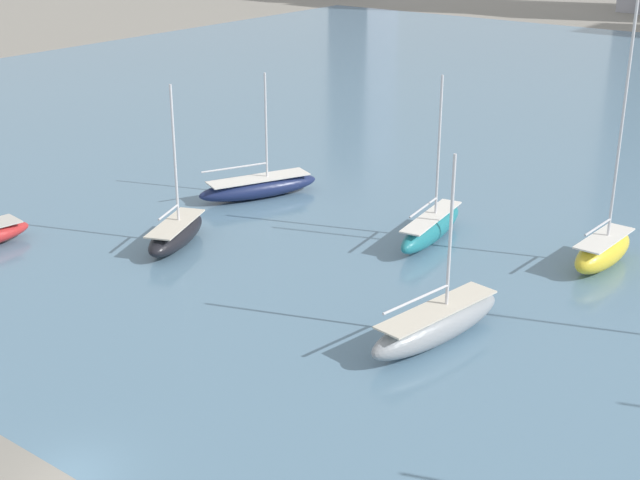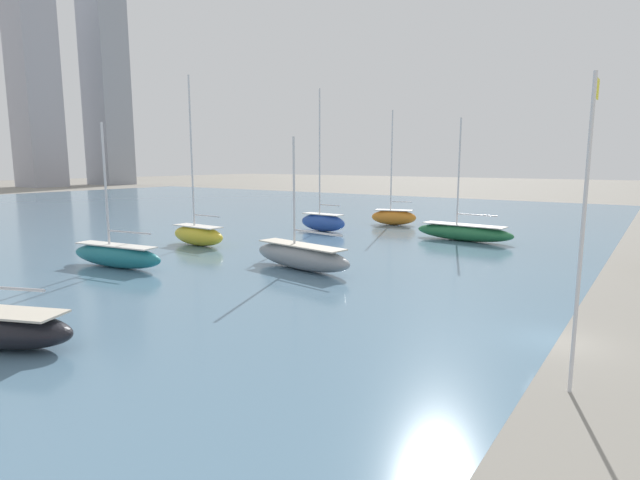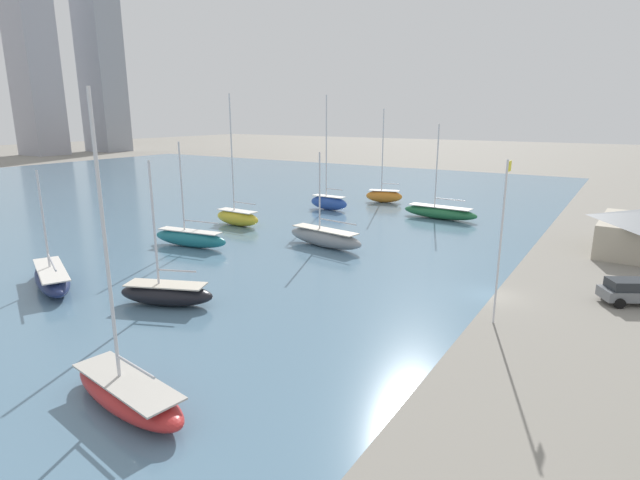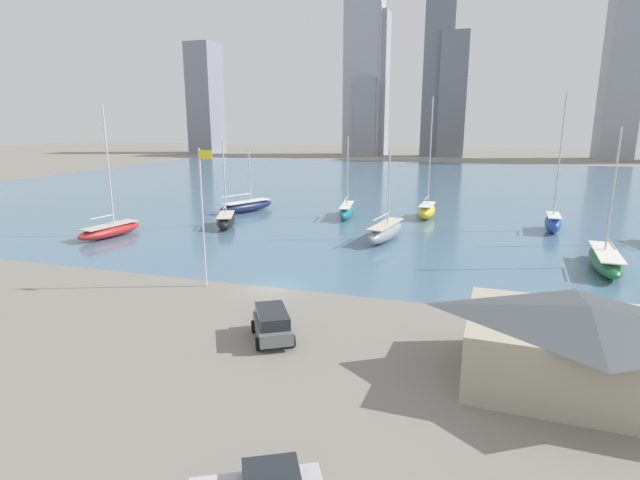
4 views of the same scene
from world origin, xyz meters
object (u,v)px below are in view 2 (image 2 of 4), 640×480
at_px(sailboat_gray, 301,256).
at_px(sailboat_black, 0,327).
at_px(sailboat_teal, 116,255).
at_px(flag_pole, 583,225).
at_px(sailboat_yellow, 198,234).
at_px(sailboat_orange, 394,216).
at_px(sailboat_green, 463,232).
at_px(sailboat_blue, 323,221).

bearing_deg(sailboat_gray, sailboat_black, -174.36).
bearing_deg(sailboat_teal, sailboat_gray, -66.24).
relative_size(flag_pole, sailboat_black, 1.03).
bearing_deg(sailboat_yellow, flag_pole, -109.63).
bearing_deg(sailboat_yellow, sailboat_gray, -99.56).
height_order(sailboat_gray, sailboat_orange, sailboat_orange).
relative_size(sailboat_green, sailboat_yellow, 0.77).
xyz_separation_m(sailboat_teal, sailboat_gray, (7.94, -12.66, 0.04)).
relative_size(sailboat_blue, sailboat_yellow, 1.01).
bearing_deg(flag_pole, sailboat_teal, 84.19).
bearing_deg(sailboat_green, sailboat_orange, 60.68).
height_order(sailboat_black, sailboat_orange, sailboat_orange).
bearing_deg(sailboat_blue, sailboat_green, -78.82).
height_order(sailboat_blue, sailboat_orange, sailboat_blue).
relative_size(sailboat_black, sailboat_gray, 1.07).
distance_m(sailboat_teal, sailboat_gray, 14.94).
relative_size(sailboat_blue, sailboat_green, 1.31).
height_order(sailboat_black, sailboat_green, sailboat_green).
xyz_separation_m(sailboat_yellow, sailboat_orange, (26.60, -8.84, 0.01)).
height_order(sailboat_yellow, sailboat_gray, sailboat_yellow).
bearing_deg(flag_pole, sailboat_gray, 61.60).
distance_m(sailboat_black, sailboat_gray, 21.36).
bearing_deg(sailboat_blue, sailboat_orange, -19.66).
bearing_deg(sailboat_blue, sailboat_black, -163.34).
distance_m(sailboat_green, sailboat_gray, 22.40).
distance_m(flag_pole, sailboat_yellow, 39.69).
distance_m(flag_pole, sailboat_green, 36.81).
relative_size(sailboat_teal, sailboat_orange, 0.76).
distance_m(sailboat_blue, sailboat_teal, 27.23).
distance_m(sailboat_black, sailboat_yellow, 28.42).
bearing_deg(sailboat_teal, sailboat_green, -40.10).
bearing_deg(sailboat_blue, sailboat_yellow, 167.48).
distance_m(flag_pole, sailboat_teal, 34.26).
bearing_deg(sailboat_green, sailboat_blue, 102.22).
xyz_separation_m(sailboat_black, sailboat_gray, (21.33, -1.22, 0.13)).
xyz_separation_m(sailboat_green, sailboat_gray, (-21.67, 5.68, 0.10)).
distance_m(sailboat_teal, sailboat_orange, 38.21).
bearing_deg(sailboat_blue, flag_pole, -130.66).
height_order(sailboat_blue, sailboat_black, sailboat_blue).
bearing_deg(sailboat_green, sailboat_black, 174.88).
height_order(sailboat_teal, sailboat_gray, sailboat_teal).
distance_m(sailboat_blue, sailboat_yellow, 16.64).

